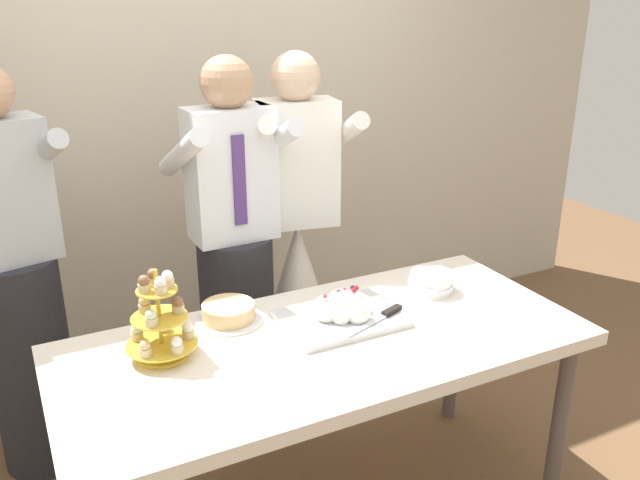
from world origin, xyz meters
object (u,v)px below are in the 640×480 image
round_cake (229,313)px  person_groom (236,275)px  plate_stack (431,282)px  person_guest (19,301)px  person_bride (298,291)px  cupcake_stand (160,323)px  main_cake_tray (342,311)px  dessert_table (326,358)px

round_cake → person_groom: bearing=67.1°
plate_stack → person_guest: (-1.46, 0.70, -0.07)m
round_cake → person_guest: bearing=138.5°
person_bride → person_guest: 1.17m
person_groom → person_bride: 0.36m
person_guest → cupcake_stand: bearing=-61.6°
person_bride → plate_stack: bearing=-63.5°
person_bride → person_groom: bearing=-171.5°
plate_stack → main_cake_tray: bearing=-170.9°
round_cake → person_bride: 0.73m
cupcake_stand → round_cake: (0.27, 0.13, -0.09)m
round_cake → person_guest: size_ratio=0.14×
plate_stack → person_guest: bearing=154.4°
person_groom → person_bride: (0.31, 0.05, -0.16)m
dessert_table → person_bride: (0.25, 0.76, -0.12)m
dessert_table → person_groom: bearing=95.4°
dessert_table → main_cake_tray: size_ratio=4.20×
plate_stack → round_cake: bearing=171.8°
main_cake_tray → person_bride: person_bride is taller
person_bride → round_cake: bearing=-135.8°
main_cake_tray → person_bride: (0.14, 0.67, -0.23)m
plate_stack → person_groom: (-0.61, 0.55, -0.07)m
main_cake_tray → cupcake_stand: bearing=175.3°
cupcake_stand → plate_stack: (1.07, 0.02, -0.08)m
plate_stack → round_cake: 0.81m
main_cake_tray → person_bride: 0.72m
cupcake_stand → person_groom: bearing=51.4°
dessert_table → plate_stack: plate_stack is taller
plate_stack → person_bride: (-0.30, 0.60, -0.23)m
dessert_table → person_bride: person_bride is taller
plate_stack → person_groom: person_groom is taller
dessert_table → person_guest: person_guest is taller
dessert_table → round_cake: 0.38m
cupcake_stand → main_cake_tray: size_ratio=0.71×
main_cake_tray → round_cake: main_cake_tray is taller
round_cake → dessert_table: bearing=-47.1°
cupcake_stand → person_guest: 0.83m
round_cake → person_bride: size_ratio=0.14×
cupcake_stand → person_bride: 1.04m
cupcake_stand → person_groom: size_ratio=0.18×
dessert_table → person_groom: (-0.07, 0.71, 0.05)m
dessert_table → round_cake: round_cake is taller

